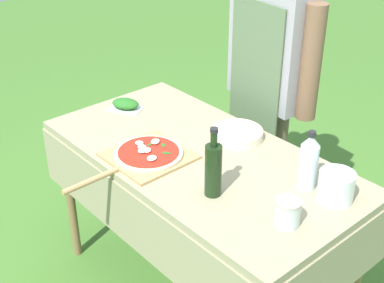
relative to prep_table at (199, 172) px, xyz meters
name	(u,v)px	position (x,y,z in m)	size (l,w,h in m)	color
prep_table	(199,172)	(0.00, 0.00, 0.00)	(1.46, 0.75, 0.82)	gray
person_cook	(270,73)	(-0.16, 0.62, 0.25)	(0.62, 0.25, 1.65)	#70604C
pizza_on_peel	(146,155)	(-0.13, -0.20, 0.11)	(0.32, 0.58, 0.05)	tan
oil_bottle	(213,169)	(0.26, -0.16, 0.21)	(0.07, 0.07, 0.29)	black
water_bottle	(309,161)	(0.46, 0.15, 0.21)	(0.07, 0.07, 0.25)	silver
herb_container	(125,104)	(-0.57, 0.01, 0.12)	(0.20, 0.18, 0.05)	silver
mixing_tub	(336,187)	(0.58, 0.16, 0.15)	(0.14, 0.14, 0.12)	silver
plate_stack	(237,134)	(0.01, 0.22, 0.11)	(0.24, 0.24, 0.04)	beige
sauce_jar	(287,214)	(0.56, -0.09, 0.14)	(0.09, 0.09, 0.10)	silver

